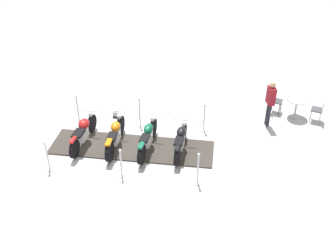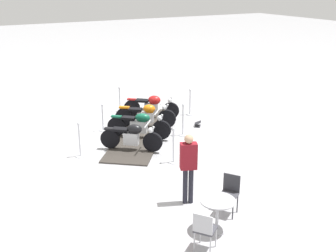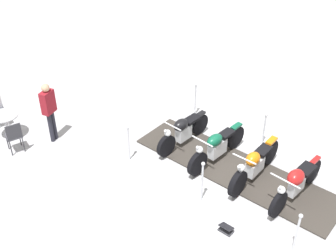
{
  "view_description": "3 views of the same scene",
  "coord_description": "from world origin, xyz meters",
  "px_view_note": "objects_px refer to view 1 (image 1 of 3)",
  "views": [
    {
      "loc": [
        -4.44,
        -10.16,
        8.15
      ],
      "look_at": [
        1.27,
        -0.27,
        0.64
      ],
      "focal_mm": 42.78,
      "sensor_mm": 36.0,
      "label": 1
    },
    {
      "loc": [
        12.68,
        -6.04,
        5.21
      ],
      "look_at": [
        1.47,
        0.22,
        0.67
      ],
      "focal_mm": 44.85,
      "sensor_mm": 36.0,
      "label": 2
    },
    {
      "loc": [
        1.46,
        8.57,
        7.18
      ],
      "look_at": [
        1.73,
        -0.54,
        0.96
      ],
      "focal_mm": 45.77,
      "sensor_mm": 36.0,
      "label": 3
    }
  ],
  "objects_px": {
    "motorcycle_maroon": "(84,131)",
    "stanchion_left_mid": "(121,166)",
    "stanchion_right_front": "(204,121)",
    "cafe_chair_across_table": "(275,99)",
    "motorcycle_black": "(181,140)",
    "stanchion_left_front": "(198,173)",
    "stanchion_left_rear": "(48,160)",
    "info_placard": "(117,116)",
    "motorcycle_forest": "(148,137)",
    "cafe_table": "(297,104)",
    "bystander_person": "(270,100)",
    "stanchion_right_rear": "(78,112)",
    "cafe_chair_near_table": "(319,109)",
    "motorcycle_copper": "(115,135)",
    "stanchion_right_mid": "(140,117)"
  },
  "relations": [
    {
      "from": "motorcycle_copper",
      "to": "motorcycle_maroon",
      "type": "xyz_separation_m",
      "value": [
        -0.86,
        0.7,
        0.05
      ]
    },
    {
      "from": "motorcycle_maroon",
      "to": "cafe_chair_across_table",
      "type": "bearing_deg",
      "value": -60.86
    },
    {
      "from": "cafe_table",
      "to": "bystander_person",
      "type": "distance_m",
      "value": 1.43
    },
    {
      "from": "stanchion_right_front",
      "to": "cafe_table",
      "type": "bearing_deg",
      "value": -15.09
    },
    {
      "from": "info_placard",
      "to": "motorcycle_forest",
      "type": "bearing_deg",
      "value": -50.11
    },
    {
      "from": "stanchion_left_rear",
      "to": "info_placard",
      "type": "height_order",
      "value": "stanchion_left_rear"
    },
    {
      "from": "stanchion_right_front",
      "to": "motorcycle_black",
      "type": "bearing_deg",
      "value": -153.67
    },
    {
      "from": "motorcycle_black",
      "to": "stanchion_left_mid",
      "type": "distance_m",
      "value": 2.23
    },
    {
      "from": "stanchion_right_front",
      "to": "stanchion_left_front",
      "type": "bearing_deg",
      "value": -128.01
    },
    {
      "from": "motorcycle_black",
      "to": "stanchion_left_rear",
      "type": "relative_size",
      "value": 1.53
    },
    {
      "from": "info_placard",
      "to": "cafe_chair_across_table",
      "type": "bearing_deg",
      "value": 11.85
    },
    {
      "from": "cafe_chair_near_table",
      "to": "motorcycle_black",
      "type": "bearing_deg",
      "value": 44.17
    },
    {
      "from": "info_placard",
      "to": "stanchion_right_front",
      "type": "bearing_deg",
      "value": -7.44
    },
    {
      "from": "motorcycle_maroon",
      "to": "stanchion_left_rear",
      "type": "xyz_separation_m",
      "value": [
        -1.46,
        -0.75,
        -0.16
      ]
    },
    {
      "from": "stanchion_right_front",
      "to": "cafe_chair_across_table",
      "type": "height_order",
      "value": "stanchion_right_front"
    },
    {
      "from": "motorcycle_black",
      "to": "motorcycle_forest",
      "type": "relative_size",
      "value": 0.92
    },
    {
      "from": "motorcycle_black",
      "to": "bystander_person",
      "type": "height_order",
      "value": "bystander_person"
    },
    {
      "from": "motorcycle_forest",
      "to": "cafe_table",
      "type": "bearing_deg",
      "value": -57.25
    },
    {
      "from": "cafe_table",
      "to": "cafe_chair_near_table",
      "type": "distance_m",
      "value": 0.82
    },
    {
      "from": "stanchion_left_front",
      "to": "cafe_chair_near_table",
      "type": "bearing_deg",
      "value": 6.47
    },
    {
      "from": "stanchion_right_front",
      "to": "bystander_person",
      "type": "distance_m",
      "value": 2.5
    },
    {
      "from": "motorcycle_copper",
      "to": "info_placard",
      "type": "bearing_deg",
      "value": 12.63
    },
    {
      "from": "motorcycle_forest",
      "to": "motorcycle_maroon",
      "type": "distance_m",
      "value": 2.23
    },
    {
      "from": "motorcycle_forest",
      "to": "stanchion_right_front",
      "type": "bearing_deg",
      "value": -47.75
    },
    {
      "from": "motorcycle_maroon",
      "to": "stanchion_left_mid",
      "type": "distance_m",
      "value": 2.24
    },
    {
      "from": "cafe_chair_near_table",
      "to": "motorcycle_copper",
      "type": "bearing_deg",
      "value": 36.15
    },
    {
      "from": "cafe_chair_near_table",
      "to": "stanchion_right_rear",
      "type": "bearing_deg",
      "value": 23.53
    },
    {
      "from": "motorcycle_maroon",
      "to": "cafe_chair_across_table",
      "type": "height_order",
      "value": "motorcycle_maroon"
    },
    {
      "from": "stanchion_left_rear",
      "to": "cafe_chair_near_table",
      "type": "relative_size",
      "value": 1.17
    },
    {
      "from": "stanchion_right_rear",
      "to": "stanchion_left_rear",
      "type": "height_order",
      "value": "stanchion_right_rear"
    },
    {
      "from": "cafe_chair_across_table",
      "to": "motorcycle_forest",
      "type": "bearing_deg",
      "value": -127.25
    },
    {
      "from": "motorcycle_forest",
      "to": "stanchion_left_mid",
      "type": "relative_size",
      "value": 1.71
    },
    {
      "from": "motorcycle_black",
      "to": "stanchion_left_rear",
      "type": "xyz_separation_m",
      "value": [
        -4.08,
        1.32,
        -0.13
      ]
    },
    {
      "from": "bystander_person",
      "to": "motorcycle_forest",
      "type": "bearing_deg",
      "value": 11.5
    },
    {
      "from": "cafe_table",
      "to": "stanchion_right_rear",
      "type": "bearing_deg",
      "value": 152.05
    },
    {
      "from": "motorcycle_copper",
      "to": "stanchion_left_mid",
      "type": "height_order",
      "value": "motorcycle_copper"
    },
    {
      "from": "motorcycle_black",
      "to": "motorcycle_forest",
      "type": "height_order",
      "value": "motorcycle_forest"
    },
    {
      "from": "motorcycle_black",
      "to": "motorcycle_copper",
      "type": "bearing_deg",
      "value": 93.05
    },
    {
      "from": "stanchion_left_rear",
      "to": "stanchion_right_mid",
      "type": "relative_size",
      "value": 0.91
    },
    {
      "from": "motorcycle_maroon",
      "to": "bystander_person",
      "type": "distance_m",
      "value": 6.68
    },
    {
      "from": "stanchion_right_front",
      "to": "cafe_chair_near_table",
      "type": "distance_m",
      "value": 4.37
    },
    {
      "from": "cafe_table",
      "to": "cafe_chair_across_table",
      "type": "height_order",
      "value": "cafe_chair_across_table"
    },
    {
      "from": "stanchion_left_mid",
      "to": "bystander_person",
      "type": "xyz_separation_m",
      "value": [
        5.87,
        -0.04,
        0.71
      ]
    },
    {
      "from": "motorcycle_black",
      "to": "cafe_chair_near_table",
      "type": "height_order",
      "value": "motorcycle_black"
    },
    {
      "from": "stanchion_left_front",
      "to": "cafe_table",
      "type": "xyz_separation_m",
      "value": [
        5.35,
        1.32,
        0.19
      ]
    },
    {
      "from": "motorcycle_black",
      "to": "stanchion_left_front",
      "type": "distance_m",
      "value": 1.63
    },
    {
      "from": "stanchion_left_front",
      "to": "info_placard",
      "type": "relative_size",
      "value": 2.95
    },
    {
      "from": "motorcycle_forest",
      "to": "stanchion_left_front",
      "type": "height_order",
      "value": "stanchion_left_front"
    },
    {
      "from": "motorcycle_black",
      "to": "stanchion_right_front",
      "type": "distance_m",
      "value": 1.58
    },
    {
      "from": "motorcycle_black",
      "to": "stanchion_right_rear",
      "type": "distance_m",
      "value": 4.27
    }
  ]
}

